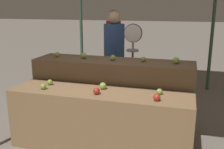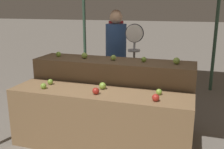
# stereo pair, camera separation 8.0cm
# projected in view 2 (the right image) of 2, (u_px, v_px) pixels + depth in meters

# --- Properties ---
(ground_plane) EXTENTS (60.00, 60.00, 0.00)m
(ground_plane) POSITION_uv_depth(u_px,v_px,m) (99.00, 148.00, 3.39)
(ground_plane) COLOR gray
(display_counter_front) EXTENTS (2.26, 0.55, 0.77)m
(display_counter_front) POSITION_uv_depth(u_px,v_px,m) (99.00, 121.00, 3.30)
(display_counter_front) COLOR olive
(display_counter_front) RESTS_ON ground_plane
(display_counter_back) EXTENTS (2.26, 0.55, 1.05)m
(display_counter_back) POSITION_uv_depth(u_px,v_px,m) (113.00, 95.00, 3.81)
(display_counter_back) COLOR brown
(display_counter_back) RESTS_ON ground_plane
(apple_front_0) EXTENTS (0.07, 0.07, 0.07)m
(apple_front_0) POSITION_uv_depth(u_px,v_px,m) (43.00, 86.00, 3.30)
(apple_front_0) COLOR #7AA338
(apple_front_0) RESTS_ON display_counter_front
(apple_front_1) EXTENTS (0.08, 0.08, 0.08)m
(apple_front_1) POSITION_uv_depth(u_px,v_px,m) (95.00, 91.00, 3.10)
(apple_front_1) COLOR #AD281E
(apple_front_1) RESTS_ON display_counter_front
(apple_front_2) EXTENTS (0.08, 0.08, 0.08)m
(apple_front_2) POSITION_uv_depth(u_px,v_px,m) (156.00, 98.00, 2.87)
(apple_front_2) COLOR #B72D23
(apple_front_2) RESTS_ON display_counter_front
(apple_front_3) EXTENTS (0.07, 0.07, 0.07)m
(apple_front_3) POSITION_uv_depth(u_px,v_px,m) (50.00, 82.00, 3.49)
(apple_front_3) COLOR #7AA338
(apple_front_3) RESTS_ON display_counter_front
(apple_front_4) EXTENTS (0.09, 0.09, 0.09)m
(apple_front_4) POSITION_uv_depth(u_px,v_px,m) (103.00, 86.00, 3.29)
(apple_front_4) COLOR #84AD3D
(apple_front_4) RESTS_ON display_counter_front
(apple_front_5) EXTENTS (0.07, 0.07, 0.07)m
(apple_front_5) POSITION_uv_depth(u_px,v_px,m) (159.00, 92.00, 3.08)
(apple_front_5) COLOR #84AD3D
(apple_front_5) RESTS_ON display_counter_front
(apple_back_0) EXTENTS (0.08, 0.08, 0.08)m
(apple_back_0) POSITION_uv_depth(u_px,v_px,m) (59.00, 54.00, 3.92)
(apple_back_0) COLOR #84AD3D
(apple_back_0) RESTS_ON display_counter_back
(apple_back_1) EXTENTS (0.09, 0.09, 0.09)m
(apple_back_1) POSITION_uv_depth(u_px,v_px,m) (85.00, 55.00, 3.80)
(apple_back_1) COLOR #8EB247
(apple_back_1) RESTS_ON display_counter_back
(apple_back_2) EXTENTS (0.08, 0.08, 0.08)m
(apple_back_2) POSITION_uv_depth(u_px,v_px,m) (113.00, 58.00, 3.66)
(apple_back_2) COLOR #8EB247
(apple_back_2) RESTS_ON display_counter_back
(apple_back_3) EXTENTS (0.07, 0.07, 0.07)m
(apple_back_3) POSITION_uv_depth(u_px,v_px,m) (144.00, 59.00, 3.56)
(apple_back_3) COLOR #7AA338
(apple_back_3) RESTS_ON display_counter_back
(apple_back_4) EXTENTS (0.09, 0.09, 0.09)m
(apple_back_4) POSITION_uv_depth(u_px,v_px,m) (176.00, 61.00, 3.43)
(apple_back_4) COLOR #8EB247
(apple_back_4) RESTS_ON display_counter_back
(produce_scale) EXTENTS (0.30, 0.20, 1.51)m
(produce_scale) POSITION_uv_depth(u_px,v_px,m) (134.00, 49.00, 4.27)
(produce_scale) COLOR #99999E
(produce_scale) RESTS_ON ground_plane
(person_vendor_at_scale) EXTENTS (0.43, 0.43, 1.70)m
(person_vendor_at_scale) POSITION_uv_depth(u_px,v_px,m) (116.00, 52.00, 4.71)
(person_vendor_at_scale) COLOR #2D2D38
(person_vendor_at_scale) RESTS_ON ground_plane
(person_customer_left) EXTENTS (0.34, 0.34, 1.72)m
(person_customer_left) POSITION_uv_depth(u_px,v_px,m) (116.00, 44.00, 5.50)
(person_customer_left) COLOR #2D2D38
(person_customer_left) RESTS_ON ground_plane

